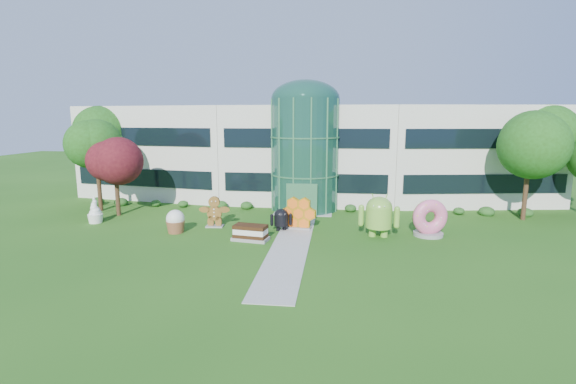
% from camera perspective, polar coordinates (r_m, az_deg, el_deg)
% --- Properties ---
extents(ground, '(140.00, 140.00, 0.00)m').
position_cam_1_polar(ground, '(26.55, 0.16, -7.86)').
color(ground, '#215114').
rests_on(ground, ground).
extents(building, '(46.00, 15.00, 9.30)m').
position_cam_1_polar(building, '(43.32, 2.97, 5.44)').
color(building, beige).
rests_on(building, ground).
extents(atrium, '(6.00, 6.00, 9.80)m').
position_cam_1_polar(atrium, '(37.34, 2.34, 5.07)').
color(atrium, '#194738').
rests_on(atrium, ground).
extents(walkway, '(2.40, 20.00, 0.04)m').
position_cam_1_polar(walkway, '(28.44, 0.64, -6.58)').
color(walkway, '#9E9E93').
rests_on(walkway, ground).
extents(tree_red, '(4.00, 4.00, 6.00)m').
position_cam_1_polar(tree_red, '(37.80, -22.42, 1.47)').
color(tree_red, '#3F0C14').
rests_on(tree_red, ground).
extents(trees_backdrop, '(52.00, 8.00, 8.40)m').
position_cam_1_polar(trees_backdrop, '(38.40, 2.45, 4.16)').
color(trees_backdrop, '#1F4812').
rests_on(trees_backdrop, ground).
extents(android_green, '(3.14, 2.28, 3.33)m').
position_cam_1_polar(android_green, '(29.59, 12.33, -2.86)').
color(android_green, '#72AF38').
rests_on(android_green, ground).
extents(android_black, '(1.93, 1.55, 1.91)m').
position_cam_1_polar(android_black, '(30.60, -0.94, -3.56)').
color(android_black, black).
rests_on(android_black, ground).
extents(donut, '(2.78, 1.82, 2.65)m').
position_cam_1_polar(donut, '(30.82, 18.73, -3.30)').
color(donut, '#DB538A').
rests_on(donut, ground).
extents(gingerbread, '(2.64, 1.18, 2.38)m').
position_cam_1_polar(gingerbread, '(32.09, -10.03, -2.63)').
color(gingerbread, brown).
rests_on(gingerbread, ground).
extents(ice_cream_sandwich, '(2.60, 1.61, 1.08)m').
position_cam_1_polar(ice_cream_sandwich, '(28.41, -5.16, -5.55)').
color(ice_cream_sandwich, black).
rests_on(ice_cream_sandwich, ground).
extents(honeycomb, '(2.87, 1.37, 2.16)m').
position_cam_1_polar(honeycomb, '(31.07, 1.48, -3.11)').
color(honeycomb, orange).
rests_on(honeycomb, ground).
extents(froyo, '(1.58, 1.58, 2.10)m').
position_cam_1_polar(froyo, '(36.16, -24.92, -2.22)').
color(froyo, white).
rests_on(froyo, ground).
extents(cupcake, '(1.72, 1.72, 1.69)m').
position_cam_1_polar(cupcake, '(31.14, -15.14, -3.88)').
color(cupcake, white).
rests_on(cupcake, ground).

